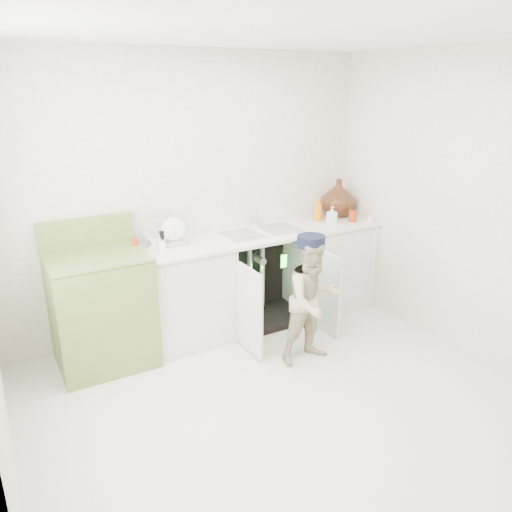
# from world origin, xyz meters

# --- Properties ---
(ground) EXTENTS (3.50, 3.50, 0.00)m
(ground) POSITION_xyz_m (0.00, 0.00, 0.00)
(ground) COLOR #B8AFA1
(ground) RESTS_ON ground
(room_shell) EXTENTS (6.00, 5.50, 1.26)m
(room_shell) POSITION_xyz_m (0.00, 0.00, 1.25)
(room_shell) COLOR beige
(room_shell) RESTS_ON ground
(counter_run) EXTENTS (2.44, 1.02, 1.28)m
(counter_run) POSITION_xyz_m (0.60, 1.21, 0.49)
(counter_run) COLOR silver
(counter_run) RESTS_ON ground
(avocado_stove) EXTENTS (0.76, 0.65, 1.18)m
(avocado_stove) POSITION_xyz_m (-0.96, 1.18, 0.48)
(avocado_stove) COLOR olive
(avocado_stove) RESTS_ON ground
(repair_worker) EXTENTS (0.52, 0.71, 1.09)m
(repair_worker) POSITION_xyz_m (0.55, 0.36, 0.55)
(repair_worker) COLOR tan
(repair_worker) RESTS_ON ground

